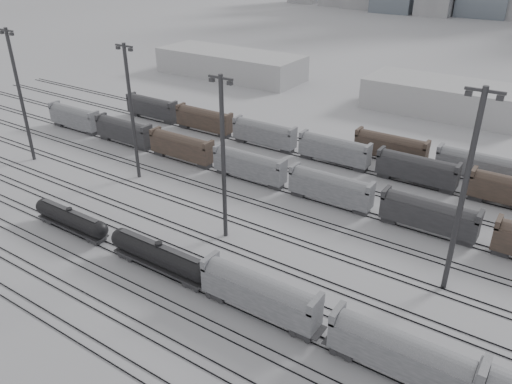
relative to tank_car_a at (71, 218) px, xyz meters
The scene contains 14 objects.
ground 21.96m from the tank_car_a, ahead, with size 900.00×900.00×0.00m, color #B5B5BA.
tracks 27.44m from the tank_car_a, 37.10° to the left, with size 220.00×71.50×0.16m.
tank_car_a is the anchor object (origin of this frame).
tank_car_b 19.04m from the tank_car_a, ahead, with size 17.95×2.99×4.44m.
hopper_car_a 35.56m from the tank_car_a, ahead, with size 15.81×3.14×5.65m.
hopper_car_b 53.18m from the tank_car_a, ahead, with size 15.60×3.10×5.58m.
light_mast_a 35.71m from the tank_car_a, 155.21° to the left, with size 4.28×0.68×26.72m.
light_mast_b 23.88m from the tank_car_a, 106.23° to the left, with size 4.08×0.65×25.51m.
light_mast_c 26.85m from the tank_car_a, 30.60° to the left, with size 4.06×0.65×25.40m.
light_mast_d 57.36m from the tank_car_a, 18.94° to the left, with size 4.37×0.70×27.29m.
bg_string_near 43.01m from the tank_car_a, 46.12° to the left, with size 151.00×3.00×5.60m.
bg_string_mid 61.60m from the tank_car_a, 49.73° to the left, with size 151.00×3.00×5.60m.
warehouse_left 101.47m from the tank_car_a, 112.11° to the left, with size 50.00×18.00×8.00m, color #AEAEB0.
warehouse_mid 99.25m from the tank_car_a, 71.30° to the left, with size 40.00×18.00×8.00m, color #AEAEB0.
Camera 1 is at (40.06, -39.20, 41.74)m, focal length 35.00 mm.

